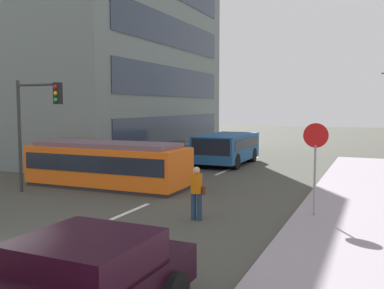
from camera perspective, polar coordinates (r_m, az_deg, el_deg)
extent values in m
plane|color=#424239|center=(18.47, -1.53, -5.99)|extent=(120.00, 120.00, 0.00)
cube|color=gray|center=(12.97, 19.20, -10.76)|extent=(3.20, 36.00, 0.14)
cube|color=silver|center=(11.90, -18.21, -12.50)|extent=(0.16, 2.40, 0.01)
cube|color=silver|center=(15.01, -7.98, -8.62)|extent=(0.16, 2.40, 0.01)
cube|color=silver|center=(23.52, 4.08, -3.58)|extent=(0.16, 2.40, 0.01)
cube|color=silver|center=(29.21, 7.93, -1.92)|extent=(0.16, 2.40, 0.01)
cube|color=slate|center=(34.06, -15.31, 15.15)|extent=(16.37, 17.68, 19.20)
cube|color=#2D3847|center=(29.22, -2.22, 1.90)|extent=(0.06, 15.03, 1.92)
cube|color=#2D3847|center=(29.22, -2.24, 8.17)|extent=(0.06, 15.03, 1.92)
cube|color=#2D3847|center=(29.56, -2.26, 14.38)|extent=(0.06, 15.03, 1.92)
cube|color=orange|center=(19.49, -10.96, -2.65)|extent=(7.17, 2.55, 1.61)
cube|color=#2D2D2D|center=(19.63, -10.92, -5.19)|extent=(7.03, 2.42, 0.15)
cube|color=#674F5B|center=(19.39, -11.00, 0.01)|extent=(6.45, 2.17, 0.20)
cube|color=#1E232D|center=(19.47, -10.97, -2.08)|extent=(6.88, 2.59, 0.71)
cube|color=#205184|center=(26.42, 4.57, -0.32)|extent=(2.53, 5.54, 1.53)
cube|color=black|center=(23.86, 2.47, -0.34)|extent=(2.25, 0.13, 0.92)
cube|color=black|center=(26.39, 4.58, 0.28)|extent=(2.57, 4.71, 0.61)
cylinder|color=black|center=(24.83, 3.24, -2.08)|extent=(2.56, 0.92, 0.90)
cylinder|color=black|center=(28.15, 5.73, -1.25)|extent=(2.56, 0.92, 0.90)
cylinder|color=navy|center=(13.73, 0.19, -8.07)|extent=(0.16, 0.16, 0.85)
cylinder|color=navy|center=(13.66, 0.97, -8.14)|extent=(0.16, 0.16, 0.85)
cylinder|color=#D4620B|center=(13.55, 0.58, -5.12)|extent=(0.36, 0.36, 0.60)
sphere|color=tan|center=(13.48, 0.59, -3.40)|extent=(0.22, 0.22, 0.22)
cube|color=#542718|center=(13.55, 1.53, -5.98)|extent=(0.18, 0.22, 0.24)
cube|color=black|center=(7.12, -13.66, -13.71)|extent=(1.95, 1.95, 0.55)
cylinder|color=black|center=(8.70, -14.89, -16.31)|extent=(0.30, 0.81, 0.80)
cube|color=navy|center=(23.82, -9.06, -2.29)|extent=(1.90, 4.36, 0.55)
cube|color=black|center=(23.64, -9.26, -1.19)|extent=(1.72, 2.41, 0.40)
cylinder|color=black|center=(25.42, -9.30, -2.27)|extent=(0.23, 0.64, 0.64)
cylinder|color=black|center=(24.52, -5.65, -2.50)|extent=(0.23, 0.64, 0.64)
cylinder|color=black|center=(23.26, -12.64, -3.01)|extent=(0.23, 0.64, 0.64)
cylinder|color=black|center=(22.28, -8.76, -3.30)|extent=(0.23, 0.64, 0.64)
cube|color=navy|center=(29.09, -3.34, -0.90)|extent=(1.94, 4.47, 0.55)
cube|color=black|center=(28.91, -3.48, 0.01)|extent=(1.75, 2.47, 0.40)
cylinder|color=black|center=(30.71, -3.71, -0.95)|extent=(0.23, 0.64, 0.64)
cylinder|color=black|center=(29.89, -0.58, -1.11)|extent=(0.23, 0.64, 0.64)
cylinder|color=black|center=(28.40, -6.23, -1.46)|extent=(0.23, 0.64, 0.64)
cylinder|color=black|center=(27.52, -2.92, -1.65)|extent=(0.23, 0.64, 0.64)
cylinder|color=gray|center=(14.10, 15.73, -4.53)|extent=(0.07, 0.07, 2.20)
cylinder|color=red|center=(13.94, 15.87, 1.15)|extent=(0.76, 0.04, 0.76)
cylinder|color=#333333|center=(19.23, -21.60, 0.97)|extent=(0.14, 0.14, 4.58)
cylinder|color=#333333|center=(18.51, -19.57, 7.36)|extent=(2.02, 0.10, 0.10)
cube|color=black|center=(17.83, -17.13, 6.40)|extent=(0.28, 0.24, 0.84)
sphere|color=red|center=(17.74, -17.42, 7.21)|extent=(0.16, 0.16, 0.16)
sphere|color=gold|center=(17.73, -17.40, 6.40)|extent=(0.16, 0.16, 0.16)
sphere|color=green|center=(17.73, -17.38, 5.60)|extent=(0.16, 0.16, 0.16)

